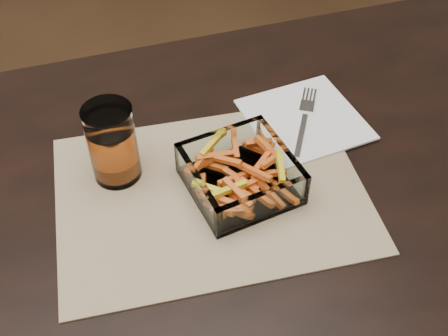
{
  "coord_description": "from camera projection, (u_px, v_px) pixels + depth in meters",
  "views": [
    {
      "loc": [
        -0.02,
        -0.47,
        1.38
      ],
      "look_at": [
        0.16,
        0.06,
        0.78
      ],
      "focal_mm": 45.0,
      "sensor_mm": 36.0,
      "label": 1
    }
  ],
  "objects": [
    {
      "name": "fork",
      "position": [
        304.0,
        118.0,
        0.93
      ],
      "size": [
        0.1,
        0.16,
        0.0
      ],
      "rotation": [
        0.0,
        0.0,
        -0.54
      ],
      "color": "silver",
      "rests_on": "napkin"
    },
    {
      "name": "napkin",
      "position": [
        304.0,
        119.0,
        0.94
      ],
      "size": [
        0.2,
        0.2,
        0.0
      ],
      "primitive_type": "cube",
      "rotation": [
        0.0,
        0.0,
        0.1
      ],
      "color": "white",
      "rests_on": "placemat"
    },
    {
      "name": "dining_table",
      "position": [
        138.0,
        276.0,
        0.84
      ],
      "size": [
        1.6,
        0.9,
        0.75
      ],
      "color": "black",
      "rests_on": "ground"
    },
    {
      "name": "placemat",
      "position": [
        211.0,
        193.0,
        0.83
      ],
      "size": [
        0.48,
        0.37,
        0.0
      ],
      "primitive_type": "cube",
      "rotation": [
        0.0,
        0.0,
        -0.08
      ],
      "color": "tan",
      "rests_on": "dining_table"
    },
    {
      "name": "tumbler",
      "position": [
        113.0,
        146.0,
        0.81
      ],
      "size": [
        0.07,
        0.07,
        0.13
      ],
      "color": "white",
      "rests_on": "placemat"
    },
    {
      "name": "glass_bowl",
      "position": [
        240.0,
        176.0,
        0.82
      ],
      "size": [
        0.17,
        0.17,
        0.06
      ],
      "rotation": [
        0.0,
        0.0,
        0.15
      ],
      "color": "white",
      "rests_on": "placemat"
    }
  ]
}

